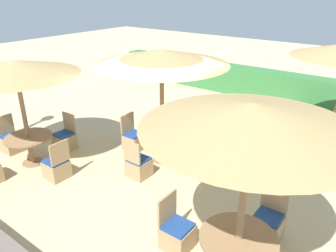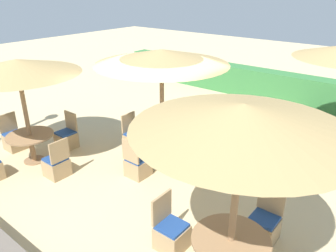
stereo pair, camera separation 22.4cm
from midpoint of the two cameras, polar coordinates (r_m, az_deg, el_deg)
name	(u,v)px [view 1 (the left image)]	position (r m, az deg, el deg)	size (l,w,h in m)	color
ground_plane	(153,170)	(7.70, -3.55, -7.59)	(40.00, 40.00, 0.00)	#D1BA8C
hedge_row	(263,84)	(12.75, 15.79, 6.98)	(13.00, 0.70, 1.07)	#387A3D
parasol_front_right	(252,117)	(3.94, 12.85, 1.58)	(2.71, 2.71, 2.72)	#93704C
round_table_front_right	(238,246)	(5.00, 10.73, -19.79)	(1.11, 1.11, 0.72)	#93704C
patio_chair_front_right_north	(268,224)	(5.96, 15.92, -16.08)	(0.46, 0.46, 0.93)	tan
patio_chair_front_right_west	(177,234)	(5.57, 0.31, -18.26)	(0.46, 0.46, 0.93)	tan
parasol_front_left	(15,68)	(7.85, -25.83, 9.07)	(2.73, 2.73, 2.49)	#93704C
round_table_front_left	(29,142)	(8.40, -23.73, -2.61)	(1.08, 1.08, 0.70)	#93704C
patio_chair_front_left_north	(65,139)	(8.95, -18.18, -2.25)	(0.46, 0.46, 0.93)	tan
patio_chair_front_left_west	(12,142)	(9.34, -26.21, -2.47)	(0.46, 0.46, 0.93)	tan
patio_chair_front_left_east	(57,167)	(7.70, -19.60, -6.80)	(0.46, 0.46, 0.93)	tan
parasol_center	(162,57)	(7.19, -2.03, 11.88)	(2.96, 2.96, 2.70)	#93704C
round_table_center	(162,140)	(7.84, -1.82, -2.45)	(0.94, 0.94, 0.72)	#93704C
patio_chair_center_west	(134,140)	(8.55, -6.77, -2.38)	(0.46, 0.46, 0.93)	tan
patio_chair_center_east	(194,161)	(7.51, 3.61, -6.16)	(0.46, 0.46, 0.93)	tan
patio_chair_center_south	(138,166)	(7.35, -6.06, -6.93)	(0.46, 0.46, 0.93)	tan
patio_chair_center_north	(187,137)	(8.66, 2.52, -1.89)	(0.46, 0.46, 0.93)	tan
round_table_back_right	(332,133)	(9.12, 26.07, -1.09)	(0.90, 0.90, 0.74)	#93704C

